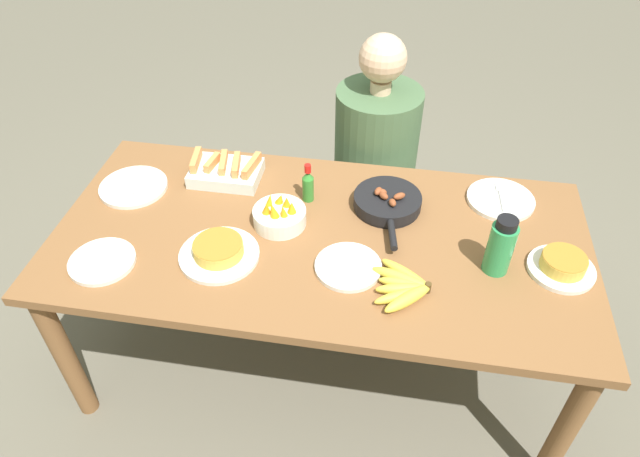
# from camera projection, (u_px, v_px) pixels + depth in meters

# --- Properties ---
(ground_plane) EXTENTS (14.00, 14.00, 0.00)m
(ground_plane) POSITION_uv_depth(u_px,v_px,m) (320.00, 356.00, 2.42)
(ground_plane) COLOR #666051
(dining_table) EXTENTS (1.83, 0.89, 0.70)m
(dining_table) POSITION_uv_depth(u_px,v_px,m) (320.00, 252.00, 2.01)
(dining_table) COLOR brown
(dining_table) RESTS_ON ground_plane
(banana_bunch) EXTENTS (0.20, 0.25, 0.04)m
(banana_bunch) POSITION_uv_depth(u_px,v_px,m) (404.00, 286.00, 1.75)
(banana_bunch) COLOR gold
(banana_bunch) RESTS_ON dining_table
(melon_tray) EXTENTS (0.27, 0.18, 0.09)m
(melon_tray) POSITION_uv_depth(u_px,v_px,m) (226.00, 171.00, 2.17)
(melon_tray) COLOR silver
(melon_tray) RESTS_ON dining_table
(skillet) EXTENTS (0.24, 0.37, 0.08)m
(skillet) POSITION_uv_depth(u_px,v_px,m) (387.00, 202.00, 2.04)
(skillet) COLOR black
(skillet) RESTS_ON dining_table
(frittata_plate_center) EXTENTS (0.26, 0.26, 0.06)m
(frittata_plate_center) POSITION_uv_depth(u_px,v_px,m) (219.00, 252.00, 1.86)
(frittata_plate_center) COLOR silver
(frittata_plate_center) RESTS_ON dining_table
(frittata_plate_side) EXTENTS (0.21, 0.21, 0.06)m
(frittata_plate_side) POSITION_uv_depth(u_px,v_px,m) (562.00, 265.00, 1.81)
(frittata_plate_side) COLOR silver
(frittata_plate_side) RESTS_ON dining_table
(empty_plate_near_front) EXTENTS (0.21, 0.21, 0.02)m
(empty_plate_near_front) POSITION_uv_depth(u_px,v_px,m) (102.00, 261.00, 1.85)
(empty_plate_near_front) COLOR silver
(empty_plate_near_front) RESTS_ON dining_table
(empty_plate_far_left) EXTENTS (0.25, 0.25, 0.02)m
(empty_plate_far_left) POSITION_uv_depth(u_px,v_px,m) (133.00, 187.00, 2.14)
(empty_plate_far_left) COLOR silver
(empty_plate_far_left) RESTS_ON dining_table
(empty_plate_far_right) EXTENTS (0.24, 0.24, 0.02)m
(empty_plate_far_right) POSITION_uv_depth(u_px,v_px,m) (501.00, 200.00, 2.08)
(empty_plate_far_right) COLOR silver
(empty_plate_far_right) RESTS_ON dining_table
(empty_plate_mid_edge) EXTENTS (0.22, 0.22, 0.02)m
(empty_plate_mid_edge) POSITION_uv_depth(u_px,v_px,m) (348.00, 267.00, 1.83)
(empty_plate_mid_edge) COLOR silver
(empty_plate_mid_edge) RESTS_ON dining_table
(fruit_bowl_mango) EXTENTS (0.19, 0.19, 0.12)m
(fruit_bowl_mango) POSITION_uv_depth(u_px,v_px,m) (279.00, 215.00, 1.97)
(fruit_bowl_mango) COLOR silver
(fruit_bowl_mango) RESTS_ON dining_table
(water_bottle) EXTENTS (0.08, 0.08, 0.21)m
(water_bottle) POSITION_uv_depth(u_px,v_px,m) (501.00, 246.00, 1.77)
(water_bottle) COLOR #2D9351
(water_bottle) RESTS_ON dining_table
(hot_sauce_bottle) EXTENTS (0.04, 0.04, 0.15)m
(hot_sauce_bottle) POSITION_uv_depth(u_px,v_px,m) (308.00, 185.00, 2.05)
(hot_sauce_bottle) COLOR #337F2D
(hot_sauce_bottle) RESTS_ON dining_table
(person_figure) EXTENTS (0.40, 0.40, 1.13)m
(person_figure) POSITION_uv_depth(u_px,v_px,m) (374.00, 178.00, 2.60)
(person_figure) COLOR black
(person_figure) RESTS_ON ground_plane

